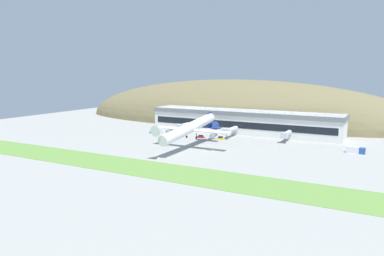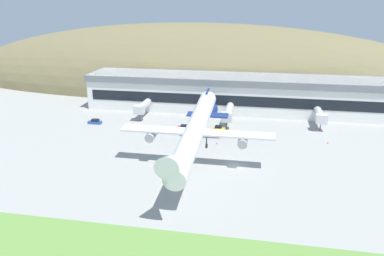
{
  "view_description": "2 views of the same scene",
  "coord_description": "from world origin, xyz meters",
  "px_view_note": "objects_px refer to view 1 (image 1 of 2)",
  "views": [
    {
      "loc": [
        70.84,
        -147.83,
        34.98
      ],
      "look_at": [
        -6.78,
        -5.6,
        10.25
      ],
      "focal_mm": 35.0,
      "sensor_mm": 36.0,
      "label": 1
    },
    {
      "loc": [
        4.96,
        -85.33,
        38.64
      ],
      "look_at": [
        -10.69,
        -1.28,
        9.71
      ],
      "focal_mm": 35.0,
      "sensor_mm": 36.0,
      "label": 2
    }
  ],
  "objects_px": {
    "jetway_2": "(286,134)",
    "traffic_cone_1": "(279,147)",
    "service_car_1": "(221,138)",
    "traffic_cone_0": "(212,143)",
    "jetway_1": "(230,130)",
    "cargo_airplane": "(190,128)",
    "fuel_truck": "(356,150)",
    "service_car_2": "(154,132)",
    "jetway_0": "(183,126)",
    "terminal_building": "(243,120)",
    "service_car_0": "(201,137)"
  },
  "relations": [
    {
      "from": "jetway_0",
      "to": "jetway_1",
      "type": "relative_size",
      "value": 0.79
    },
    {
      "from": "terminal_building",
      "to": "jetway_0",
      "type": "distance_m",
      "value": 34.45
    },
    {
      "from": "jetway_1",
      "to": "jetway_2",
      "type": "distance_m",
      "value": 29.38
    },
    {
      "from": "fuel_truck",
      "to": "traffic_cone_1",
      "type": "relative_size",
      "value": 13.27
    },
    {
      "from": "jetway_1",
      "to": "service_car_2",
      "type": "bearing_deg",
      "value": -169.86
    },
    {
      "from": "service_car_1",
      "to": "traffic_cone_0",
      "type": "bearing_deg",
      "value": -85.89
    },
    {
      "from": "cargo_airplane",
      "to": "service_car_0",
      "type": "height_order",
      "value": "cargo_airplane"
    },
    {
      "from": "jetway_1",
      "to": "traffic_cone_0",
      "type": "height_order",
      "value": "jetway_1"
    },
    {
      "from": "jetway_1",
      "to": "cargo_airplane",
      "type": "relative_size",
      "value": 0.28
    },
    {
      "from": "jetway_1",
      "to": "fuel_truck",
      "type": "xyz_separation_m",
      "value": [
        62.26,
        -9.26,
        -2.6
      ]
    },
    {
      "from": "jetway_0",
      "to": "service_car_1",
      "type": "distance_m",
      "value": 29.3
    },
    {
      "from": "jetway_0",
      "to": "jetway_2",
      "type": "xyz_separation_m",
      "value": [
        59.27,
        0.23,
        -0.0
      ]
    },
    {
      "from": "jetway_1",
      "to": "jetway_2",
      "type": "bearing_deg",
      "value": 3.77
    },
    {
      "from": "fuel_truck",
      "to": "traffic_cone_0",
      "type": "distance_m",
      "value": 64.32
    },
    {
      "from": "terminal_building",
      "to": "jetway_1",
      "type": "height_order",
      "value": "terminal_building"
    },
    {
      "from": "service_car_1",
      "to": "service_car_2",
      "type": "distance_m",
      "value": 41.41
    },
    {
      "from": "service_car_2",
      "to": "traffic_cone_1",
      "type": "height_order",
      "value": "service_car_2"
    },
    {
      "from": "jetway_2",
      "to": "fuel_truck",
      "type": "distance_m",
      "value": 34.89
    },
    {
      "from": "jetway_1",
      "to": "service_car_0",
      "type": "distance_m",
      "value": 15.94
    },
    {
      "from": "service_car_1",
      "to": "jetway_1",
      "type": "bearing_deg",
      "value": 72.74
    },
    {
      "from": "jetway_0",
      "to": "traffic_cone_1",
      "type": "distance_m",
      "value": 61.76
    },
    {
      "from": "terminal_building",
      "to": "jetway_2",
      "type": "xyz_separation_m",
      "value": [
        28.63,
        -15.15,
        -3.38
      ]
    },
    {
      "from": "terminal_building",
      "to": "cargo_airplane",
      "type": "height_order",
      "value": "cargo_airplane"
    },
    {
      "from": "terminal_building",
      "to": "jetway_2",
      "type": "distance_m",
      "value": 32.56
    },
    {
      "from": "cargo_airplane",
      "to": "traffic_cone_0",
      "type": "relative_size",
      "value": 95.17
    },
    {
      "from": "service_car_2",
      "to": "traffic_cone_0",
      "type": "height_order",
      "value": "service_car_2"
    },
    {
      "from": "traffic_cone_0",
      "to": "traffic_cone_1",
      "type": "xyz_separation_m",
      "value": [
        31.26,
        6.15,
        0.0
      ]
    },
    {
      "from": "jetway_0",
      "to": "service_car_2",
      "type": "distance_m",
      "value": 16.92
    },
    {
      "from": "jetway_1",
      "to": "service_car_1",
      "type": "distance_m",
      "value": 8.04
    },
    {
      "from": "service_car_1",
      "to": "traffic_cone_0",
      "type": "xyz_separation_m",
      "value": [
        0.86,
        -12.0,
        -0.35
      ]
    },
    {
      "from": "jetway_0",
      "to": "service_car_2",
      "type": "xyz_separation_m",
      "value": [
        -13.61,
        -9.49,
        -3.32
      ]
    },
    {
      "from": "jetway_0",
      "to": "traffic_cone_1",
      "type": "height_order",
      "value": "jetway_0"
    },
    {
      "from": "service_car_2",
      "to": "jetway_0",
      "type": "bearing_deg",
      "value": 34.88
    },
    {
      "from": "jetway_2",
      "to": "traffic_cone_1",
      "type": "bearing_deg",
      "value": -87.52
    },
    {
      "from": "traffic_cone_1",
      "to": "service_car_1",
      "type": "bearing_deg",
      "value": 169.68
    },
    {
      "from": "service_car_2",
      "to": "cargo_airplane",
      "type": "bearing_deg",
      "value": -35.08
    },
    {
      "from": "jetway_0",
      "to": "jetway_2",
      "type": "relative_size",
      "value": 1.04
    },
    {
      "from": "jetway_0",
      "to": "jetway_2",
      "type": "bearing_deg",
      "value": 0.22
    },
    {
      "from": "jetway_0",
      "to": "cargo_airplane",
      "type": "height_order",
      "value": "cargo_airplane"
    },
    {
      "from": "jetway_2",
      "to": "service_car_1",
      "type": "height_order",
      "value": "jetway_2"
    },
    {
      "from": "cargo_airplane",
      "to": "service_car_2",
      "type": "bearing_deg",
      "value": 144.92
    },
    {
      "from": "traffic_cone_1",
      "to": "service_car_2",
      "type": "bearing_deg",
      "value": 176.09
    },
    {
      "from": "terminal_building",
      "to": "fuel_truck",
      "type": "relative_size",
      "value": 14.25
    },
    {
      "from": "traffic_cone_1",
      "to": "jetway_1",
      "type": "bearing_deg",
      "value": 156.83
    },
    {
      "from": "jetway_2",
      "to": "traffic_cone_1",
      "type": "distance_m",
      "value": 15.22
    },
    {
      "from": "fuel_truck",
      "to": "jetway_1",
      "type": "bearing_deg",
      "value": 171.54
    },
    {
      "from": "traffic_cone_1",
      "to": "service_car_0",
      "type": "bearing_deg",
      "value": 173.72
    },
    {
      "from": "jetway_0",
      "to": "traffic_cone_0",
      "type": "height_order",
      "value": "jetway_0"
    },
    {
      "from": "jetway_2",
      "to": "fuel_truck",
      "type": "height_order",
      "value": "jetway_2"
    },
    {
      "from": "jetway_1",
      "to": "jetway_2",
      "type": "height_order",
      "value": "same"
    }
  ]
}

